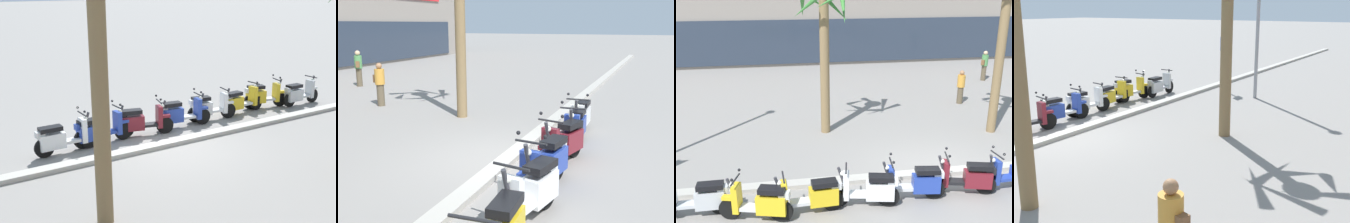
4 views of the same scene
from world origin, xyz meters
The scene contains 9 objects.
ground_plane centered at (0.00, 0.00, 0.00)m, with size 200.00×200.00×0.00m, color gray.
curb_strip centered at (0.00, -0.14, 0.06)m, with size 60.00×0.36×0.12m, color #ADA89E.
scooter_white_last_in_row centered at (-2.34, -1.41, 0.45)m, with size 1.73×0.66×1.04m.
scooter_blue_far_back centered at (-1.14, -1.29, 0.46)m, with size 1.81×0.62×1.17m.
scooter_maroon_gap_after_mid centered at (0.29, -1.25, 0.45)m, with size 1.71×0.72×1.17m.
scooter_blue_lead_nearest centered at (1.66, -1.21, 0.44)m, with size 1.80×0.56×1.17m.
scooter_white_mid_front centered at (2.76, -1.11, 0.44)m, with size 1.80×0.56×1.17m.
pedestrian_strolling_near_curb centered at (3.71, 6.22, 0.80)m, with size 0.34×0.46×1.53m.
pedestrian_by_palm_tree centered at (6.98, 10.09, 0.88)m, with size 0.44×0.40×1.66m.
Camera 2 is at (-7.56, -3.10, 2.88)m, focal length 42.65 mm.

